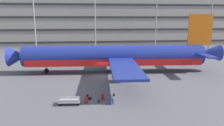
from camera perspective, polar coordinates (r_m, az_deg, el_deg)
The scene contains 15 objects.
ground_plane at distance 40.20m, azimuth -2.39°, elevation -3.42°, with size 600.00×600.00×0.00m, color #5B5B60.
terminal_structure at distance 85.89m, azimuth -4.61°, elevation 10.53°, with size 140.32×16.03×17.53m.
airliner at distance 42.23m, azimuth 1.17°, elevation 1.77°, with size 41.63×33.59×11.35m.
light_mast_left at distance 72.83m, azimuth -20.02°, elevation 11.89°, with size 1.80×0.50×19.85m.
light_mast_center_left at distance 70.94m, azimuth -4.56°, elevation 13.72°, with size 1.80×0.50×22.61m.
light_mast_center_right at distance 74.47m, azimuth 11.78°, elevation 14.70°, with size 1.80×0.50×25.85m.
light_mast_right at distance 82.31m, azimuth 24.88°, elevation 11.60°, with size 1.80×0.50×20.35m.
suitcase_navy at distance 27.68m, azimuth -6.91°, elevation -9.75°, with size 0.48×0.27×0.95m.
suitcase_upright at distance 27.13m, azimuth -0.15°, elevation -10.19°, with size 0.50×0.44×0.89m.
suitcase_small at distance 29.02m, azimuth -6.26°, elevation -9.26°, with size 0.83×0.61×0.27m.
suitcase_large at distance 28.54m, azimuth -2.47°, elevation -8.94°, with size 0.39×0.23×0.99m.
backpack_black at distance 29.59m, azimuth -6.56°, elevation -8.69°, with size 0.42×0.41×0.49m.
backpack_teal at distance 29.90m, azimuth 0.55°, elevation -8.39°, with size 0.26×0.35×0.48m.
backpack_red at distance 27.78m, azimuth -3.64°, elevation -10.02°, with size 0.35×0.41×0.49m.
baggage_cart at distance 27.61m, azimuth -11.25°, elevation -9.90°, with size 3.34×1.48×0.82m.
Camera 1 is at (-2.54, -38.72, 10.49)m, focal length 34.43 mm.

